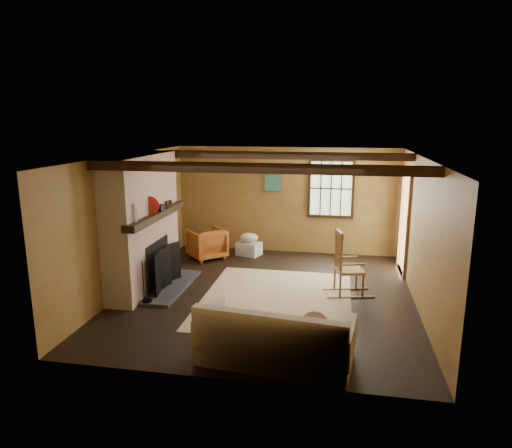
% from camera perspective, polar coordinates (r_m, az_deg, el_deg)
% --- Properties ---
extents(ground, '(5.50, 5.50, 0.00)m').
position_cam_1_polar(ground, '(8.09, 1.34, -8.77)').
color(ground, black).
rests_on(ground, ground).
extents(room_envelope, '(5.02, 5.52, 2.44)m').
position_cam_1_polar(room_envelope, '(7.86, 3.28, 2.96)').
color(room_envelope, olive).
rests_on(room_envelope, ground).
extents(fireplace, '(1.02, 2.30, 2.40)m').
position_cam_1_polar(fireplace, '(8.39, -13.82, -0.48)').
color(fireplace, '#A74640').
rests_on(fireplace, ground).
extents(rug, '(2.50, 3.00, 0.01)m').
position_cam_1_polar(rug, '(7.88, 2.56, -9.37)').
color(rug, tan).
rests_on(rug, ground).
extents(rocking_chair, '(0.92, 0.63, 1.16)m').
position_cam_1_polar(rocking_chair, '(8.09, 11.27, -5.37)').
color(rocking_chair, tan).
rests_on(rocking_chair, ground).
extents(sofa, '(2.01, 1.07, 0.78)m').
position_cam_1_polar(sofa, '(5.88, 2.38, -14.53)').
color(sofa, beige).
rests_on(sofa, ground).
extents(firewood_pile, '(0.64, 0.12, 0.23)m').
position_cam_1_polar(firewood_pile, '(10.86, -6.13, -2.52)').
color(firewood_pile, brown).
rests_on(firewood_pile, ground).
extents(laundry_basket, '(0.59, 0.52, 0.30)m').
position_cam_1_polar(laundry_basket, '(10.31, -0.88, -3.09)').
color(laundry_basket, silver).
rests_on(laundry_basket, ground).
extents(basket_pillow, '(0.46, 0.39, 0.21)m').
position_cam_1_polar(basket_pillow, '(10.25, -0.88, -1.72)').
color(basket_pillow, beige).
rests_on(basket_pillow, laundry_basket).
extents(armchair, '(1.02, 1.02, 0.67)m').
position_cam_1_polar(armchair, '(10.08, -6.20, -2.45)').
color(armchair, '#BF6026').
rests_on(armchair, ground).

